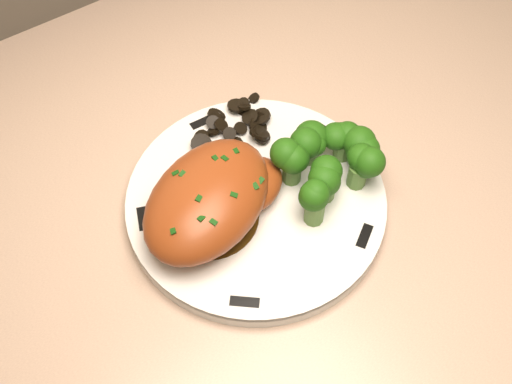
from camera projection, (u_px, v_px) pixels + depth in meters
plate at (256, 202)px, 0.63m from camera, size 0.32×0.32×0.02m
rim_accent_0 at (202, 122)px, 0.67m from camera, size 0.03×0.01×0.00m
rim_accent_1 at (143, 219)px, 0.61m from camera, size 0.02×0.03×0.00m
rim_accent_2 at (245, 302)px, 0.56m from camera, size 0.03×0.02×0.00m
rim_accent_3 at (365, 236)px, 0.60m from camera, size 0.03×0.02×0.00m
rim_accent_4 at (326, 131)px, 0.67m from camera, size 0.02×0.03×0.00m
gravy_pool at (209, 216)px, 0.61m from camera, size 0.10×0.10×0.00m
chicken_breast at (213, 198)px, 0.59m from camera, size 0.18×0.15×0.06m
mushroom_pile at (236, 132)px, 0.66m from camera, size 0.08×0.06×0.02m
broccoli_florets at (331, 164)px, 0.61m from camera, size 0.11×0.09×0.04m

